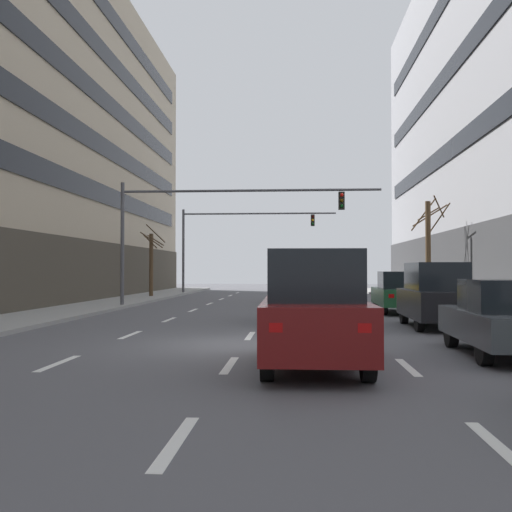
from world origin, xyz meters
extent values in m
plane|color=#515156|center=(0.00, 0.00, 0.00)|extent=(120.00, 120.00, 0.00)
cube|color=silver|center=(-3.35, -3.00, 0.00)|extent=(0.16, 2.00, 0.01)
cube|color=silver|center=(-3.35, 2.00, 0.00)|extent=(0.16, 2.00, 0.01)
cube|color=silver|center=(-3.35, 7.00, 0.00)|extent=(0.16, 2.00, 0.01)
cube|color=silver|center=(-3.35, 12.00, 0.00)|extent=(0.16, 2.00, 0.01)
cube|color=silver|center=(-3.35, 17.00, 0.00)|extent=(0.16, 2.00, 0.01)
cube|color=silver|center=(-3.35, 22.00, 0.00)|extent=(0.16, 2.00, 0.01)
cube|color=silver|center=(-3.35, 27.00, 0.00)|extent=(0.16, 2.00, 0.01)
cube|color=silver|center=(-3.35, 32.00, 0.00)|extent=(0.16, 2.00, 0.01)
cube|color=silver|center=(0.00, -8.00, 0.00)|extent=(0.16, 2.00, 0.01)
cube|color=silver|center=(0.00, -3.00, 0.00)|extent=(0.16, 2.00, 0.01)
cube|color=silver|center=(0.00, 2.00, 0.00)|extent=(0.16, 2.00, 0.01)
cube|color=silver|center=(0.00, 7.00, 0.00)|extent=(0.16, 2.00, 0.01)
cube|color=silver|center=(0.00, 12.00, 0.00)|extent=(0.16, 2.00, 0.01)
cube|color=silver|center=(0.00, 17.00, 0.00)|extent=(0.16, 2.00, 0.01)
cube|color=silver|center=(0.00, 22.00, 0.00)|extent=(0.16, 2.00, 0.01)
cube|color=silver|center=(0.00, 27.00, 0.00)|extent=(0.16, 2.00, 0.01)
cube|color=silver|center=(0.00, 32.00, 0.00)|extent=(0.16, 2.00, 0.01)
cube|color=silver|center=(3.35, -8.00, 0.00)|extent=(0.16, 2.00, 0.01)
cube|color=silver|center=(3.35, -3.00, 0.00)|extent=(0.16, 2.00, 0.01)
cube|color=silver|center=(3.35, 2.00, 0.00)|extent=(0.16, 2.00, 0.01)
cube|color=silver|center=(3.35, 7.00, 0.00)|extent=(0.16, 2.00, 0.01)
cube|color=silver|center=(3.35, 12.00, 0.00)|extent=(0.16, 2.00, 0.01)
cube|color=silver|center=(3.35, 17.00, 0.00)|extent=(0.16, 2.00, 0.01)
cube|color=silver|center=(3.35, 22.00, 0.00)|extent=(0.16, 2.00, 0.01)
cube|color=silver|center=(3.35, 27.00, 0.00)|extent=(0.16, 2.00, 0.01)
cube|color=silver|center=(3.35, 32.00, 0.00)|extent=(0.16, 2.00, 0.01)
cylinder|color=black|center=(0.77, -1.78, 0.34)|extent=(0.23, 0.68, 0.67)
cylinder|color=black|center=(2.40, -1.76, 0.34)|extent=(0.23, 0.68, 0.67)
cylinder|color=black|center=(0.80, -4.54, 0.34)|extent=(0.23, 0.68, 0.67)
cylinder|color=black|center=(2.43, -4.52, 0.34)|extent=(0.23, 0.68, 0.67)
cube|color=maroon|center=(1.60, -3.15, 0.80)|extent=(1.93, 4.52, 0.92)
cube|color=black|center=(1.60, -3.15, 1.72)|extent=(1.67, 2.68, 0.92)
cube|color=white|center=(0.92, -0.95, 0.96)|extent=(0.21, 0.08, 0.14)
cube|color=red|center=(0.97, -5.37, 0.96)|extent=(0.21, 0.08, 0.14)
cube|color=white|center=(2.23, -0.94, 0.96)|extent=(0.21, 0.08, 0.14)
cube|color=red|center=(2.28, -5.35, 0.96)|extent=(0.21, 0.08, 0.14)
cylinder|color=black|center=(0.77, 20.00, 0.34)|extent=(0.23, 0.69, 0.69)
cylinder|color=black|center=(2.43, 20.01, 0.34)|extent=(0.23, 0.69, 0.69)
cylinder|color=black|center=(0.79, 17.19, 0.34)|extent=(0.23, 0.69, 0.69)
cylinder|color=black|center=(2.45, 17.20, 0.34)|extent=(0.23, 0.69, 0.69)
cube|color=yellow|center=(1.61, 18.60, 0.67)|extent=(1.94, 4.58, 0.66)
cube|color=black|center=(1.61, 18.39, 1.36)|extent=(1.68, 1.99, 0.71)
cube|color=white|center=(0.93, 20.84, 0.79)|extent=(0.21, 0.08, 0.15)
cube|color=red|center=(0.96, 16.35, 0.79)|extent=(0.21, 0.08, 0.15)
cube|color=white|center=(2.26, 20.85, 0.79)|extent=(0.21, 0.08, 0.15)
cube|color=red|center=(2.30, 16.36, 0.79)|extent=(0.21, 0.08, 0.15)
cube|color=black|center=(1.61, 18.39, 1.81)|extent=(0.46, 0.21, 0.19)
cylinder|color=black|center=(0.99, 7.94, 0.35)|extent=(0.26, 0.70, 0.69)
cylinder|color=black|center=(2.67, 7.86, 0.35)|extent=(0.26, 0.70, 0.69)
cylinder|color=black|center=(0.86, 5.10, 0.35)|extent=(0.26, 0.70, 0.69)
cylinder|color=black|center=(2.54, 5.02, 0.35)|extent=(0.26, 0.70, 0.69)
cube|color=white|center=(1.77, 6.48, 0.82)|extent=(2.15, 4.71, 0.95)
cube|color=black|center=(1.77, 6.48, 1.77)|extent=(1.81, 2.81, 0.95)
cube|color=white|center=(1.20, 8.78, 0.99)|extent=(0.21, 0.09, 0.15)
cube|color=red|center=(0.98, 4.24, 0.99)|extent=(0.21, 0.09, 0.15)
cube|color=white|center=(2.55, 8.72, 0.99)|extent=(0.21, 0.09, 0.15)
cube|color=red|center=(2.33, 4.18, 0.99)|extent=(0.21, 0.09, 0.15)
cylinder|color=black|center=(4.90, -0.09, 0.32)|extent=(0.23, 0.65, 0.65)
cylinder|color=black|center=(4.84, -2.73, 0.32)|extent=(0.23, 0.65, 0.65)
cube|color=#474C51|center=(5.65, -1.43, 0.64)|extent=(1.91, 4.36, 0.63)
cube|color=black|center=(5.65, -1.62, 1.28)|extent=(1.61, 1.90, 0.67)
cube|color=white|center=(5.07, 0.70, 0.75)|extent=(0.20, 0.08, 0.14)
cube|color=red|center=(4.97, -3.53, 0.75)|extent=(0.20, 0.08, 0.14)
cube|color=white|center=(6.34, 0.67, 0.75)|extent=(0.20, 0.08, 0.14)
cylinder|color=black|center=(4.90, 5.96, 0.32)|extent=(0.22, 0.64, 0.63)
cylinder|color=black|center=(6.43, 5.95, 0.32)|extent=(0.22, 0.64, 0.63)
cylinder|color=black|center=(4.88, 3.37, 0.32)|extent=(0.22, 0.64, 0.63)
cylinder|color=black|center=(6.41, 3.36, 0.32)|extent=(0.22, 0.64, 0.63)
cube|color=black|center=(5.65, 4.66, 0.75)|extent=(1.80, 4.24, 0.86)
cube|color=black|center=(5.65, 4.66, 1.61)|extent=(1.55, 2.51, 0.86)
cube|color=white|center=(5.05, 6.74, 0.90)|extent=(0.19, 0.08, 0.13)
cube|color=red|center=(5.02, 2.59, 0.90)|extent=(0.19, 0.08, 0.13)
cube|color=white|center=(6.29, 6.73, 0.90)|extent=(0.19, 0.08, 0.13)
cube|color=red|center=(6.26, 2.59, 0.90)|extent=(0.19, 0.08, 0.13)
cylinder|color=black|center=(4.84, 12.53, 0.35)|extent=(0.25, 0.70, 0.70)
cylinder|color=black|center=(6.53, 12.49, 0.35)|extent=(0.25, 0.70, 0.70)
cylinder|color=black|center=(4.78, 9.67, 0.35)|extent=(0.25, 0.70, 0.70)
cylinder|color=black|center=(6.47, 9.64, 0.35)|extent=(0.25, 0.70, 0.70)
cube|color=#1E512D|center=(5.65, 11.08, 0.69)|extent=(2.04, 4.70, 0.68)
cube|color=black|center=(5.65, 10.87, 1.39)|extent=(1.73, 2.05, 0.72)
cube|color=white|center=(5.02, 13.38, 0.81)|extent=(0.21, 0.09, 0.15)
cube|color=red|center=(4.93, 8.81, 0.81)|extent=(0.21, 0.09, 0.15)
cube|color=white|center=(6.38, 13.36, 0.81)|extent=(0.21, 0.09, 0.15)
cube|color=red|center=(6.29, 8.78, 0.81)|extent=(0.21, 0.09, 0.15)
cylinder|color=#4C4C51|center=(-7.10, 13.67, 3.09)|extent=(0.18, 0.18, 5.90)
cylinder|color=#4C4C51|center=(-0.92, 13.67, 5.59)|extent=(12.37, 0.12, 0.12)
cube|color=black|center=(3.41, 13.67, 5.07)|extent=(0.28, 0.24, 0.84)
sphere|color=red|center=(3.41, 13.53, 5.33)|extent=(0.17, 0.17, 0.17)
sphere|color=#523505|center=(3.41, 13.53, 5.07)|extent=(0.17, 0.17, 0.17)
sphere|color=#073E10|center=(3.41, 13.53, 4.81)|extent=(0.17, 0.17, 0.17)
cylinder|color=#4C4C51|center=(-7.10, 29.04, 3.22)|extent=(0.18, 0.18, 6.16)
cylinder|color=#4C4C51|center=(-1.47, 29.04, 5.96)|extent=(11.28, 0.12, 0.12)
cube|color=black|center=(2.48, 29.04, 5.44)|extent=(0.28, 0.24, 0.84)
sphere|color=#4B0704|center=(2.48, 28.90, 5.70)|extent=(0.17, 0.17, 0.17)
sphere|color=orange|center=(2.48, 28.90, 5.44)|extent=(0.17, 0.17, 0.17)
sphere|color=#073E10|center=(2.48, 28.90, 5.18)|extent=(0.17, 0.17, 0.17)
cylinder|color=#4C3823|center=(-8.01, 22.98, 2.13)|extent=(0.25, 0.25, 3.99)
cylinder|color=#42301E|center=(-7.83, 22.29, 3.69)|extent=(1.42, 0.44, 1.04)
cylinder|color=#42301E|center=(-7.98, 22.55, 3.61)|extent=(0.91, 0.14, 0.91)
cylinder|color=#42301E|center=(-7.60, 22.47, 4.11)|extent=(1.08, 0.90, 1.14)
cylinder|color=#42301E|center=(-7.62, 22.56, 3.68)|extent=(0.91, 0.85, 0.67)
cylinder|color=#4C3823|center=(8.01, 16.41, 2.73)|extent=(0.27, 0.27, 5.18)
cylinder|color=#42301E|center=(8.29, 17.25, 4.67)|extent=(1.73, 0.65, 1.13)
cylinder|color=#42301E|center=(7.93, 17.06, 4.72)|extent=(1.36, 0.23, 1.76)
cylinder|color=#42301E|center=(8.69, 16.76, 4.51)|extent=(0.77, 1.43, 1.42)
cylinder|color=#42301E|center=(8.48, 16.06, 5.02)|extent=(0.79, 1.02, 1.05)
cylinder|color=#42301E|center=(8.16, 16.94, 4.73)|extent=(1.11, 0.37, 0.70)
camera|label=1|loc=(1.27, -14.22, 1.83)|focal=41.38mm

